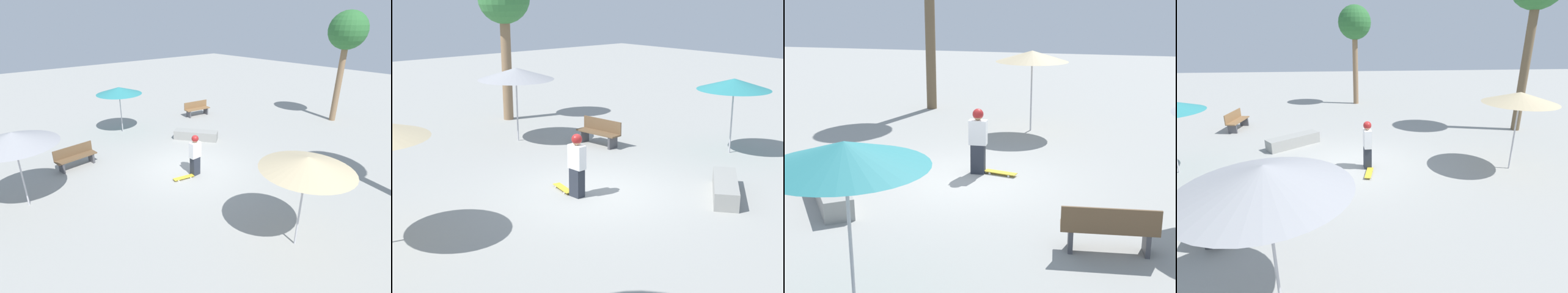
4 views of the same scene
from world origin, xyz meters
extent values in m
plane|color=#9E9E99|center=(0.00, 0.00, 0.00)|extent=(60.00, 60.00, 0.00)
cube|color=#282D38|center=(-0.56, 0.12, 0.36)|extent=(0.25, 0.34, 0.72)
cube|color=white|center=(-0.56, 0.12, 1.02)|extent=(0.26, 0.44, 0.59)
sphere|color=tan|center=(-0.56, 0.12, 1.43)|extent=(0.23, 0.23, 0.23)
sphere|color=maroon|center=(-0.56, 0.12, 1.46)|extent=(0.26, 0.26, 0.26)
cube|color=gold|center=(-0.56, 0.68, 0.06)|extent=(0.36, 0.82, 0.02)
cylinder|color=silver|center=(-0.60, 0.94, 0.03)|extent=(0.04, 0.06, 0.05)
cylinder|color=silver|center=(-0.43, 0.91, 0.03)|extent=(0.04, 0.06, 0.05)
cylinder|color=silver|center=(-0.70, 0.46, 0.03)|extent=(0.04, 0.06, 0.05)
cylinder|color=silver|center=(-0.53, 0.42, 0.03)|extent=(0.04, 0.06, 0.05)
cube|color=gray|center=(2.20, -2.27, 0.22)|extent=(2.02, 1.74, 0.43)
cube|color=#47474C|center=(3.04, 2.68, 0.20)|extent=(0.40, 0.13, 0.40)
cube|color=#47474C|center=(2.90, 3.92, 0.20)|extent=(0.40, 0.13, 0.40)
cube|color=brown|center=(2.97, 3.30, 0.42)|extent=(0.62, 1.64, 0.05)
cube|color=brown|center=(3.17, 3.32, 0.65)|extent=(0.23, 1.59, 0.40)
cube|color=#47474C|center=(5.04, -5.50, 0.20)|extent=(0.40, 0.13, 0.40)
cube|color=#47474C|center=(5.18, -4.26, 0.20)|extent=(0.40, 0.13, 0.40)
cube|color=olive|center=(5.11, -4.88, 0.42)|extent=(0.63, 1.64, 0.05)
cube|color=olive|center=(5.31, -4.91, 0.65)|extent=(0.23, 1.59, 0.40)
cylinder|color=#B7B7BC|center=(-5.22, 0.63, 1.21)|extent=(0.05, 0.05, 2.41)
cone|color=#C6B289|center=(-5.22, 0.63, 2.36)|extent=(2.26, 2.26, 0.34)
cylinder|color=#B7B7BC|center=(5.51, -0.06, 1.11)|extent=(0.05, 0.05, 2.23)
cone|color=teal|center=(5.51, -0.06, 2.17)|extent=(2.25, 2.25, 0.34)
cylinder|color=#B7B7BC|center=(1.29, 5.50, 1.17)|extent=(0.05, 0.05, 2.34)
cone|color=#99999E|center=(1.29, 5.50, 2.29)|extent=(2.52, 2.52, 0.39)
cylinder|color=#896B4C|center=(-0.65, -10.30, 2.31)|extent=(0.33, 0.33, 4.63)
sphere|color=#2D6B33|center=(-0.65, -10.30, 4.92)|extent=(1.98, 1.98, 1.98)
camera|label=1|loc=(-8.41, 6.80, 5.52)|focal=28.00mm
camera|label=2|loc=(-8.58, -9.60, 4.84)|focal=50.00mm
camera|label=3|loc=(11.58, 3.32, 4.13)|focal=50.00mm
camera|label=4|loc=(0.17, 9.43, 4.12)|focal=28.00mm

